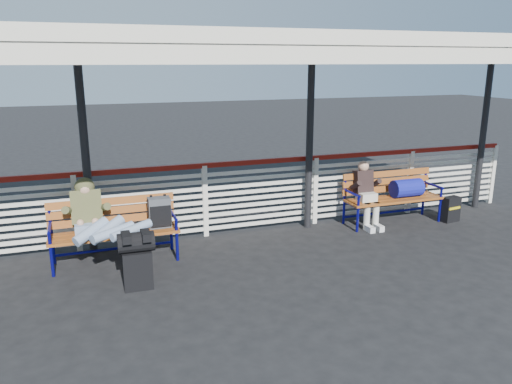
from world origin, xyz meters
name	(u,v)px	position (x,y,z in m)	size (l,w,h in m)	color
ground	(241,281)	(0.00, 0.00, 0.00)	(60.00, 60.00, 0.00)	black
fence	(205,198)	(0.00, 1.90, 0.66)	(12.08, 0.08, 1.24)	silver
canopy	(219,45)	(0.00, 0.87, 3.04)	(12.60, 3.60, 3.16)	silver
luggage_stack	(137,258)	(-1.30, 0.25, 0.41)	(0.46, 0.27, 0.76)	black
bench_left	(127,221)	(-1.31, 1.28, 0.59)	(1.80, 0.56, 0.92)	#99481D
bench_right	(398,190)	(3.45, 1.48, 0.59)	(1.80, 0.56, 0.92)	#99481D
traveler_man	(104,225)	(-1.65, 0.93, 0.68)	(0.94, 1.64, 0.77)	#95ACC8
companion_person	(366,193)	(2.79, 1.47, 0.60)	(0.32, 0.66, 1.15)	beige
suitcase_side	(451,209)	(4.39, 1.17, 0.23)	(0.35, 0.25, 0.46)	black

